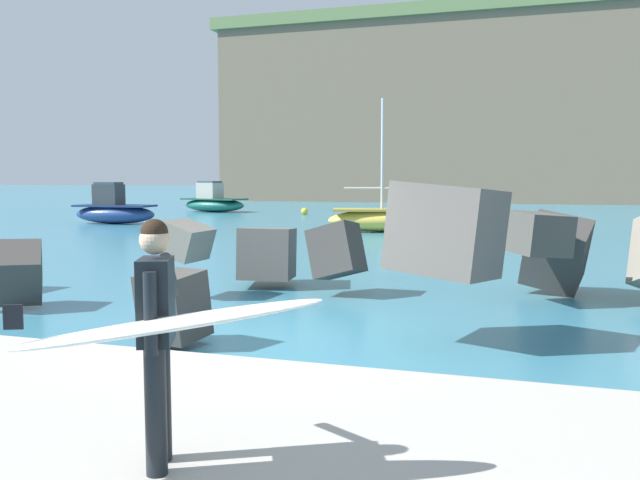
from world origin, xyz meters
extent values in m
plane|color=teal|center=(0.00, 0.00, 0.00)|extent=(400.00, 400.00, 0.00)
cube|color=#B2ADA3|center=(0.00, -4.00, 0.12)|extent=(48.00, 4.40, 0.24)
cube|color=#3D3A38|center=(-1.27, -0.74, 0.56)|extent=(0.98, 0.93, 0.99)
cube|color=#3D3A38|center=(3.88, 5.21, 0.84)|extent=(1.44, 1.59, 1.68)
cube|color=#605B56|center=(2.28, 0.46, 1.59)|extent=(1.69, 1.50, 1.36)
cube|color=#605B56|center=(-1.97, 4.40, 0.71)|extent=(1.32, 1.51, 1.15)
cube|color=#3D3A38|center=(-5.25, 0.73, 0.65)|extent=(1.42, 1.46, 1.15)
cube|color=#4C4944|center=(3.47, 3.92, 1.31)|extent=(1.41, 1.38, 0.85)
cube|color=#3D3A38|center=(-0.25, 3.75, 0.88)|extent=(1.21, 1.01, 1.27)
cube|color=slate|center=(-2.93, 2.62, 1.11)|extent=(0.92, 0.95, 0.81)
cylinder|color=black|center=(0.86, -4.59, 0.69)|extent=(0.15, 0.15, 0.90)
cylinder|color=black|center=(0.96, -4.81, 0.69)|extent=(0.15, 0.15, 0.90)
cube|color=black|center=(0.91, -4.70, 1.44)|extent=(0.35, 0.44, 0.60)
sphere|color=#DBB28E|center=(0.91, -4.70, 1.87)|extent=(0.21, 0.21, 0.21)
sphere|color=black|center=(0.91, -4.70, 1.92)|extent=(0.19, 0.19, 0.19)
cylinder|color=black|center=(0.80, -4.33, 1.56)|extent=(0.29, 0.52, 0.41)
cylinder|color=black|center=(1.01, -4.93, 1.40)|extent=(0.09, 0.09, 0.56)
ellipsoid|color=white|center=(1.13, -4.96, 1.34)|extent=(2.06, 1.16, 0.37)
cube|color=black|center=(0.25, -5.33, 1.41)|extent=(0.12, 0.07, 0.16)
ellipsoid|color=#1E6656|center=(-17.67, 33.17, 0.47)|extent=(5.10, 2.96, 0.94)
cube|color=#164C41|center=(-17.67, 33.17, 0.90)|extent=(4.69, 2.72, 0.10)
cube|color=#B7B2A8|center=(-18.03, 33.24, 1.48)|extent=(1.65, 1.51, 1.09)
cube|color=#334C5B|center=(-18.03, 33.24, 2.08)|extent=(1.48, 1.36, 0.12)
ellipsoid|color=navy|center=(-16.98, 20.58, 0.48)|extent=(4.47, 1.97, 0.96)
cube|color=navy|center=(-16.98, 20.58, 0.92)|extent=(4.12, 1.82, 0.10)
cube|color=#33383D|center=(-17.30, 20.56, 1.49)|extent=(1.38, 1.10, 1.05)
cube|color=#334C5B|center=(-17.30, 20.56, 2.07)|extent=(1.24, 0.99, 0.12)
ellipsoid|color=#EAC64C|center=(-2.40, 19.65, 0.50)|extent=(5.73, 3.07, 0.99)
cube|color=#AF9539|center=(-2.40, 19.65, 0.95)|extent=(5.27, 2.82, 0.10)
cylinder|color=silver|center=(-2.80, 19.55, 3.35)|extent=(0.12, 0.12, 4.72)
cylinder|color=silver|center=(-2.80, 19.55, 1.89)|extent=(3.19, 0.94, 0.08)
sphere|color=yellow|center=(-10.55, 31.74, 0.22)|extent=(0.44, 0.44, 0.44)
sphere|color=yellow|center=(-0.56, 31.72, 0.22)|extent=(0.44, 0.44, 0.44)
cube|color=#756651|center=(7.36, 73.53, 8.79)|extent=(70.73, 36.98, 17.58)
cube|color=#667F4C|center=(7.36, 73.53, 18.18)|extent=(72.15, 37.72, 1.20)
cube|color=silver|center=(0.81, 79.50, 21.24)|extent=(7.82, 5.57, 4.91)
cube|color=#66564C|center=(0.81, 79.50, 23.84)|extent=(8.21, 5.85, 0.30)
cube|color=beige|center=(5.70, 77.35, 21.75)|extent=(5.17, 5.57, 5.94)
cube|color=#B2ADA3|center=(-4.11, 81.51, 21.93)|extent=(4.49, 7.72, 6.29)
cube|color=#66564C|center=(-4.11, 81.51, 25.22)|extent=(4.71, 8.10, 0.30)
camera|label=1|loc=(3.39, -8.73, 2.29)|focal=37.43mm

